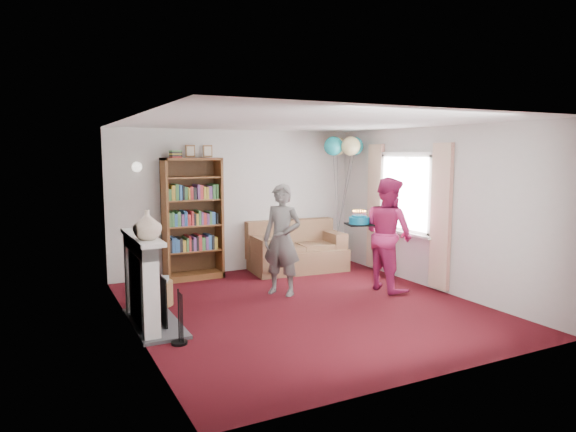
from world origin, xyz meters
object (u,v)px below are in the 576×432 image
sofa (296,251)px  birthday_cake (359,221)px  bookcase (192,220)px  person_striped (282,240)px  person_magenta (388,234)px

sofa → birthday_cake: birthday_cake is taller
bookcase → person_striped: bearing=-60.3°
bookcase → person_magenta: 3.23m
sofa → person_magenta: person_magenta is taller
person_striped → person_magenta: (1.57, -0.49, 0.04)m
person_striped → birthday_cake: person_striped is taller
person_striped → bookcase: bearing=171.7°
person_striped → birthday_cake: (1.15, -0.31, 0.25)m
person_magenta → birthday_cake: 0.50m
birthday_cake → person_striped: bearing=164.8°
bookcase → sofa: bearing=-7.3°
bookcase → person_magenta: size_ratio=1.29×
person_magenta → birthday_cake: bearing=64.6°
birthday_cake → sofa: bearing=97.3°
bookcase → person_striped: (0.90, -1.58, -0.16)m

